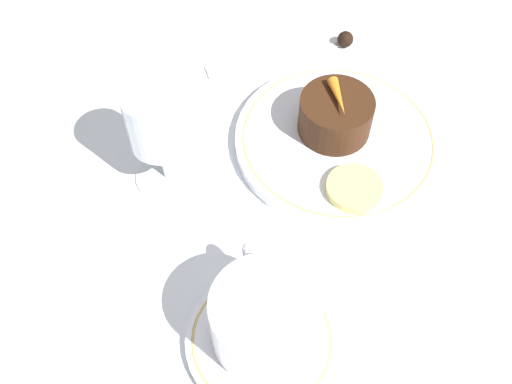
{
  "coord_description": "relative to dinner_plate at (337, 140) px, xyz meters",
  "views": [
    {
      "loc": [
        -0.39,
        0.14,
        0.54
      ],
      "look_at": [
        -0.06,
        0.06,
        0.04
      ],
      "focal_mm": 42.0,
      "sensor_mm": 36.0,
      "label": 1
    }
  ],
  "objects": [
    {
      "name": "wine_glass",
      "position": [
        0.0,
        0.2,
        0.08
      ],
      "size": [
        0.07,
        0.07,
        0.13
      ],
      "color": "silver",
      "rests_on": "ground_plane"
    },
    {
      "name": "fork",
      "position": [
        0.15,
        0.05,
        -0.01
      ],
      "size": [
        0.02,
        0.19,
        0.01
      ],
      "color": "silver",
      "rests_on": "ground_plane"
    },
    {
      "name": "chocolate_truffle",
      "position": [
        0.16,
        -0.06,
        0.0
      ],
      "size": [
        0.02,
        0.02,
        0.02
      ],
      "color": "black",
      "rests_on": "ground_plane"
    },
    {
      "name": "saucer",
      "position": [
        -0.21,
        0.14,
        -0.0
      ],
      "size": [
        0.14,
        0.14,
        0.01
      ],
      "color": "white",
      "rests_on": "ground_plane"
    },
    {
      "name": "pineapple_slice",
      "position": [
        -0.08,
        0.01,
        0.01
      ],
      "size": [
        0.06,
        0.06,
        0.01
      ],
      "color": "#EFE075",
      "rests_on": "dinner_plate"
    },
    {
      "name": "coffee_cup",
      "position": [
        -0.2,
        0.14,
        0.04
      ],
      "size": [
        0.12,
        0.1,
        0.07
      ],
      "color": "white",
      "rests_on": "saucer"
    },
    {
      "name": "spoon",
      "position": [
        -0.17,
        0.14,
        0.0
      ],
      "size": [
        0.02,
        0.1,
        0.0
      ],
      "color": "silver",
      "rests_on": "saucer"
    },
    {
      "name": "dinner_plate",
      "position": [
        0.0,
        0.0,
        0.0
      ],
      "size": [
        0.23,
        0.23,
        0.01
      ],
      "color": "white",
      "rests_on": "ground_plane"
    },
    {
      "name": "ground_plane",
      "position": [
        -0.01,
        0.06,
        -0.01
      ],
      "size": [
        3.0,
        3.0,
        0.0
      ],
      "primitive_type": "plane",
      "color": "white"
    },
    {
      "name": "carrot_garnish",
      "position": [
        0.01,
        0.0,
        0.06
      ],
      "size": [
        0.05,
        0.02,
        0.01
      ],
      "color": "orange",
      "rests_on": "dessert_cake"
    },
    {
      "name": "dessert_cake",
      "position": [
        0.01,
        0.0,
        0.03
      ],
      "size": [
        0.08,
        0.08,
        0.05
      ],
      "color": "#381E0F",
      "rests_on": "dinner_plate"
    }
  ]
}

